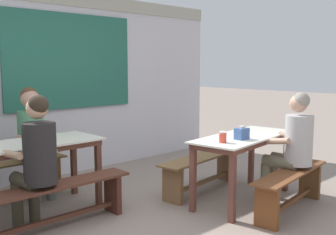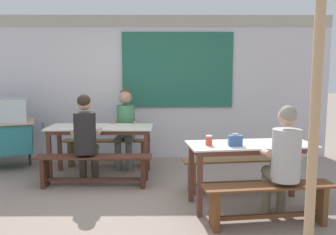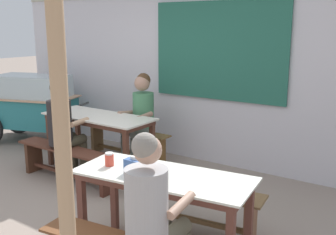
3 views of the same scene
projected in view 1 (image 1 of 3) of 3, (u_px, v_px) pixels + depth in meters
name	position (u px, v px, depth m)	size (l,w,h in m)	color
ground_plane	(145.00, 230.00, 3.89)	(40.00, 40.00, 0.00)	gray
backdrop_wall	(31.00, 81.00, 5.45)	(6.80, 0.23, 2.63)	silver
dining_table_far	(25.00, 151.00, 4.22)	(1.62, 0.67, 0.78)	silver
dining_table_near	(244.00, 143.00, 4.66)	(1.58, 0.79, 0.78)	silver
bench_far_back	(6.00, 177.00, 4.69)	(1.49, 0.27, 0.45)	brown
bench_far_front	(53.00, 200.00, 3.85)	(1.64, 0.30, 0.45)	#502B1E
bench_near_back	(202.00, 168.00, 5.08)	(1.47, 0.50, 0.45)	brown
bench_near_front	(291.00, 186.00, 4.35)	(1.45, 0.46, 0.45)	brown
person_center_facing	(33.00, 134.00, 4.81)	(0.43, 0.53, 1.33)	#60675E
person_near_front	(292.00, 143.00, 4.48)	(0.42, 0.56, 1.30)	#6A6751
person_left_back_turned	(37.00, 156.00, 3.76)	(0.44, 0.53, 1.32)	#403C2B
tissue_box	(242.00, 134.00, 4.41)	(0.16, 0.10, 0.15)	#3B5C99
condiment_jar	(223.00, 137.00, 4.22)	(0.08, 0.08, 0.12)	#D74332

